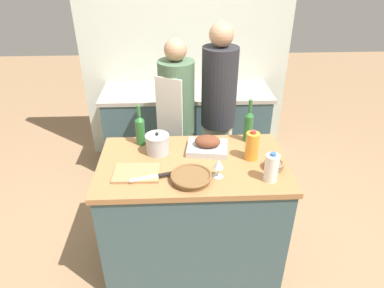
% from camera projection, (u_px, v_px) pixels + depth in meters
% --- Properties ---
extents(ground_plane, '(12.00, 12.00, 0.00)m').
position_uv_depth(ground_plane, '(193.00, 255.00, 2.83)').
color(ground_plane, '#9E7A56').
extents(kitchen_island, '(1.31, 0.76, 0.93)m').
position_uv_depth(kitchen_island, '(193.00, 213.00, 2.60)').
color(kitchen_island, '#3D565B').
rests_on(kitchen_island, ground_plane).
extents(back_counter, '(1.76, 0.60, 0.91)m').
position_uv_depth(back_counter, '(187.00, 129.00, 3.80)').
color(back_counter, '#3D565B').
rests_on(back_counter, ground_plane).
extents(back_wall, '(2.26, 0.10, 2.55)m').
position_uv_depth(back_wall, '(185.00, 46.00, 3.69)').
color(back_wall, silver).
rests_on(back_wall, ground_plane).
extents(roasting_pan, '(0.32, 0.27, 0.12)m').
position_uv_depth(roasting_pan, '(207.00, 145.00, 2.48)').
color(roasting_pan, '#BCBCC1').
rests_on(roasting_pan, kitchen_island).
extents(wicker_basket, '(0.27, 0.27, 0.05)m').
position_uv_depth(wicker_basket, '(191.00, 177.00, 2.17)').
color(wicker_basket, brown).
rests_on(wicker_basket, kitchen_island).
extents(cutting_board, '(0.30, 0.22, 0.02)m').
position_uv_depth(cutting_board, '(137.00, 173.00, 2.24)').
color(cutting_board, '#AD7F51').
rests_on(cutting_board, kitchen_island).
extents(stock_pot, '(0.17, 0.17, 0.17)m').
position_uv_depth(stock_pot, '(157.00, 144.00, 2.44)').
color(stock_pot, '#B7B7BC').
rests_on(stock_pot, kitchen_island).
extents(mixing_bowl, '(0.14, 0.14, 0.05)m').
position_uv_depth(mixing_bowl, '(274.00, 165.00, 2.29)').
color(mixing_bowl, '#846647').
rests_on(mixing_bowl, kitchen_island).
extents(juice_jug, '(0.09, 0.09, 0.22)m').
position_uv_depth(juice_jug, '(252.00, 146.00, 2.36)').
color(juice_jug, orange).
rests_on(juice_jug, kitchen_island).
extents(milk_jug, '(0.09, 0.09, 0.20)m').
position_uv_depth(milk_jug, '(271.00, 168.00, 2.14)').
color(milk_jug, white).
rests_on(milk_jug, kitchen_island).
extents(wine_bottle_green, '(0.07, 0.07, 0.31)m').
position_uv_depth(wine_bottle_green, '(140.00, 129.00, 2.53)').
color(wine_bottle_green, '#28662D').
rests_on(wine_bottle_green, kitchen_island).
extents(wine_bottle_dark, '(0.07, 0.07, 0.34)m').
position_uv_depth(wine_bottle_dark, '(248.00, 125.00, 2.56)').
color(wine_bottle_dark, '#28662D').
rests_on(wine_bottle_dark, kitchen_island).
extents(wine_glass_left, '(0.07, 0.07, 0.13)m').
position_uv_depth(wine_glass_left, '(219.00, 165.00, 2.17)').
color(wine_glass_left, silver).
rests_on(wine_glass_left, kitchen_island).
extents(knife_chef, '(0.29, 0.11, 0.01)m').
position_uv_depth(knife_chef, '(154.00, 176.00, 2.19)').
color(knife_chef, '#B7B7BC').
rests_on(knife_chef, cutting_board).
extents(condiment_bottle_tall, '(0.05, 0.05, 0.16)m').
position_uv_depth(condiment_bottle_tall, '(182.00, 84.00, 3.54)').
color(condiment_bottle_tall, '#332D28').
rests_on(condiment_bottle_tall, back_counter).
extents(condiment_bottle_short, '(0.05, 0.05, 0.17)m').
position_uv_depth(condiment_bottle_short, '(180.00, 80.00, 3.63)').
color(condiment_bottle_short, '#B28E2D').
rests_on(condiment_bottle_short, back_counter).
extents(person_cook_aproned, '(0.33, 0.34, 1.60)m').
position_uv_depth(person_cook_aproned, '(177.00, 119.00, 3.03)').
color(person_cook_aproned, beige).
rests_on(person_cook_aproned, ground_plane).
extents(person_cook_guest, '(0.30, 0.30, 1.72)m').
position_uv_depth(person_cook_guest, '(218.00, 110.00, 3.02)').
color(person_cook_guest, beige).
rests_on(person_cook_guest, ground_plane).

